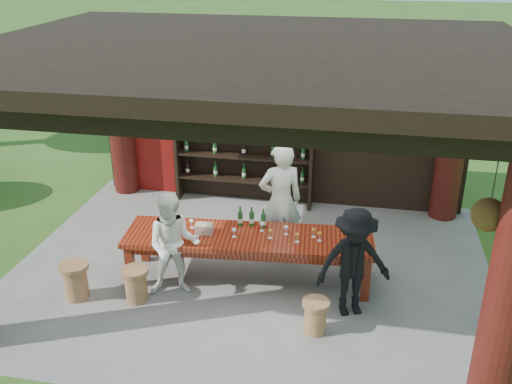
% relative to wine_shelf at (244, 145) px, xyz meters
% --- Properties ---
extents(ground, '(90.00, 90.00, 0.00)m').
position_rel_wine_shelf_xyz_m(ground, '(0.64, -2.45, -1.18)').
color(ground, '#2D5119').
rests_on(ground, ground).
extents(pavilion, '(7.50, 6.00, 3.60)m').
position_rel_wine_shelf_xyz_m(pavilion, '(0.63, -2.02, 0.95)').
color(pavilion, slate).
rests_on(pavilion, ground).
extents(wine_shelf, '(2.68, 0.41, 2.36)m').
position_rel_wine_shelf_xyz_m(wine_shelf, '(0.00, 0.00, 0.00)').
color(wine_shelf, black).
rests_on(wine_shelf, ground).
extents(tasting_table, '(3.76, 1.27, 0.75)m').
position_rel_wine_shelf_xyz_m(tasting_table, '(0.67, -2.74, -0.55)').
color(tasting_table, '#5A130C').
rests_on(tasting_table, ground).
extents(stool_near_left, '(0.39, 0.39, 0.51)m').
position_rel_wine_shelf_xyz_m(stool_near_left, '(-0.79, -3.61, -0.91)').
color(stool_near_left, brown).
rests_on(stool_near_left, ground).
extents(stool_near_right, '(0.36, 0.36, 0.48)m').
position_rel_wine_shelf_xyz_m(stool_near_right, '(1.79, -3.84, -0.93)').
color(stool_near_right, brown).
rests_on(stool_near_right, ground).
extents(stool_far_left, '(0.42, 0.42, 0.55)m').
position_rel_wine_shelf_xyz_m(stool_far_left, '(-1.67, -3.71, -0.89)').
color(stool_far_left, brown).
rests_on(stool_far_left, ground).
extents(host, '(0.83, 0.70, 1.93)m').
position_rel_wine_shelf_xyz_m(host, '(1.01, -1.92, -0.22)').
color(host, white).
rests_on(host, ground).
extents(guest_woman, '(0.88, 0.76, 1.56)m').
position_rel_wine_shelf_xyz_m(guest_woman, '(-0.31, -3.29, -0.40)').
color(guest_woman, white).
rests_on(guest_woman, ground).
extents(guest_man, '(1.16, 0.90, 1.58)m').
position_rel_wine_shelf_xyz_m(guest_man, '(2.23, -3.31, -0.39)').
color(guest_man, black).
rests_on(guest_man, ground).
extents(table_bottles, '(0.44, 0.11, 0.31)m').
position_rel_wine_shelf_xyz_m(table_bottles, '(0.65, -2.43, -0.28)').
color(table_bottles, '#194C1E').
rests_on(table_bottles, tasting_table).
extents(table_glasses, '(2.01, 0.34, 0.15)m').
position_rel_wine_shelf_xyz_m(table_glasses, '(1.00, -2.69, -0.36)').
color(table_glasses, silver).
rests_on(table_glasses, tasting_table).
extents(napkin_basket, '(0.27, 0.20, 0.14)m').
position_rel_wine_shelf_xyz_m(napkin_basket, '(0.00, -2.79, -0.36)').
color(napkin_basket, '#BF6672').
rests_on(napkin_basket, tasting_table).
extents(shrubs, '(15.15, 8.48, 1.36)m').
position_rel_wine_shelf_xyz_m(shrubs, '(2.98, -1.74, -0.61)').
color(shrubs, '#194C14').
rests_on(shrubs, ground).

